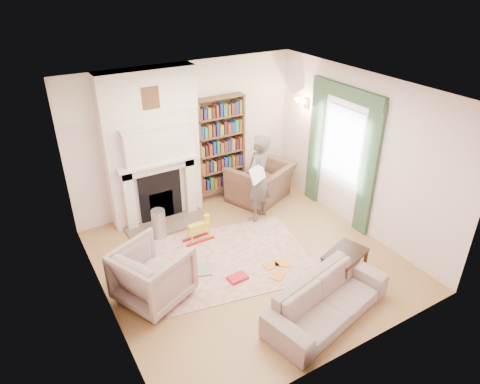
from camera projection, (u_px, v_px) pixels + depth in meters
floor at (248, 259)px, 7.05m from camera, size 4.50×4.50×0.00m
ceiling at (249, 91)px, 5.71m from camera, size 4.50×4.50×0.00m
wall_back at (187, 137)px, 8.08m from camera, size 4.50×0.00×4.50m
wall_front at (356, 266)px, 4.67m from camera, size 4.50×0.00×4.50m
wall_left at (96, 226)px, 5.38m from camera, size 0.00×4.50×4.50m
wall_right at (359, 154)px, 7.38m from camera, size 0.00×4.50×4.50m
fireplace at (153, 149)px, 7.60m from camera, size 1.70×0.58×2.80m
bookcase at (220, 144)px, 8.38m from camera, size 1.00×0.24×1.85m
window at (343, 144)px, 7.65m from camera, size 0.02×0.90×1.30m
curtain_left at (368, 171)px, 7.23m from camera, size 0.07×0.32×2.40m
curtain_right at (315, 144)px, 8.29m from camera, size 0.07×0.32×2.40m
pelmet at (348, 93)px, 7.19m from camera, size 0.09×1.70×0.24m
wall_sconce at (298, 105)px, 8.18m from camera, size 0.20×0.24×0.24m
rug at (231, 259)px, 7.05m from camera, size 2.83×2.36×0.01m
armchair_reading at (261, 182)px, 8.66m from camera, size 1.49×1.41×0.77m
armchair_left at (153, 274)px, 6.06m from camera, size 1.23×1.21×0.85m
sofa at (327, 300)px, 5.80m from camera, size 2.04×1.17×0.56m
man_reading at (258, 179)px, 7.78m from camera, size 0.73×0.64×1.68m
newspaper at (257, 174)px, 7.46m from camera, size 0.42×0.30×0.28m
coffee_table at (344, 265)px, 6.57m from camera, size 0.80×0.64×0.45m
paraffin_heater at (159, 224)px, 7.49m from camera, size 0.27×0.27×0.55m
rocking_horse at (198, 229)px, 7.41m from camera, size 0.54×0.22×0.47m
board_game at (201, 269)px, 6.78m from camera, size 0.42×0.42×0.03m
game_box_lid at (238, 278)px, 6.59m from camera, size 0.30×0.21×0.05m
comic_annuals at (277, 268)px, 6.82m from camera, size 0.53×0.49×0.02m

